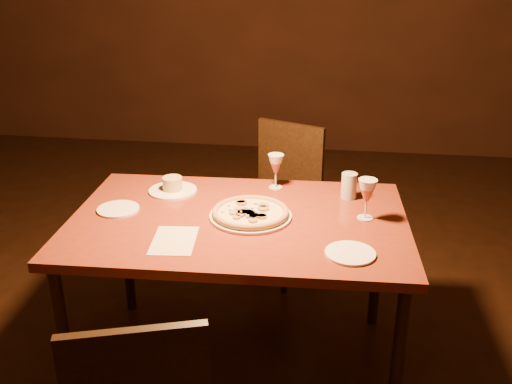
# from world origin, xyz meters

# --- Properties ---
(dining_table) EXTENTS (1.43, 0.95, 0.75)m
(dining_table) POSITION_xyz_m (0.18, 0.28, 0.68)
(dining_table) COLOR maroon
(dining_table) RESTS_ON floor
(chair_far) EXTENTS (0.55, 0.55, 0.87)m
(chair_far) POSITION_xyz_m (0.26, 1.20, 0.49)
(chair_far) COLOR black
(chair_far) RESTS_ON floor
(pizza_plate) EXTENTS (0.34, 0.34, 0.04)m
(pizza_plate) POSITION_xyz_m (0.23, 0.29, 0.77)
(pizza_plate) COLOR white
(pizza_plate) RESTS_ON dining_table
(ramekin_saucer) EXTENTS (0.22, 0.22, 0.07)m
(ramekin_saucer) POSITION_xyz_m (-0.17, 0.52, 0.77)
(ramekin_saucer) COLOR white
(ramekin_saucer) RESTS_ON dining_table
(wine_glass_far) EXTENTS (0.07, 0.07, 0.16)m
(wine_glass_far) POSITION_xyz_m (0.30, 0.63, 0.83)
(wine_glass_far) COLOR #A25043
(wine_glass_far) RESTS_ON dining_table
(wine_glass_right) EXTENTS (0.08, 0.08, 0.17)m
(wine_glass_right) POSITION_xyz_m (0.70, 0.35, 0.84)
(wine_glass_right) COLOR #A25043
(wine_glass_right) RESTS_ON dining_table
(water_tumbler) EXTENTS (0.07, 0.07, 0.12)m
(water_tumbler) POSITION_xyz_m (0.63, 0.56, 0.81)
(water_tumbler) COLOR #AFB9BF
(water_tumbler) RESTS_ON dining_table
(side_plate_left) EXTENTS (0.18, 0.18, 0.01)m
(side_plate_left) POSITION_xyz_m (-0.35, 0.28, 0.75)
(side_plate_left) COLOR white
(side_plate_left) RESTS_ON dining_table
(side_plate_near) EXTENTS (0.19, 0.19, 0.01)m
(side_plate_near) POSITION_xyz_m (0.64, 0.03, 0.75)
(side_plate_near) COLOR white
(side_plate_near) RESTS_ON dining_table
(menu_card) EXTENTS (0.19, 0.26, 0.00)m
(menu_card) POSITION_xyz_m (-0.03, 0.04, 0.75)
(menu_card) COLOR beige
(menu_card) RESTS_ON dining_table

